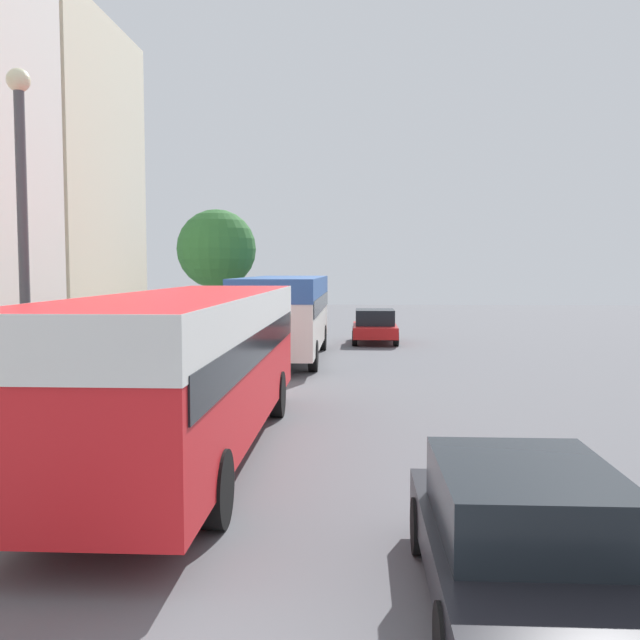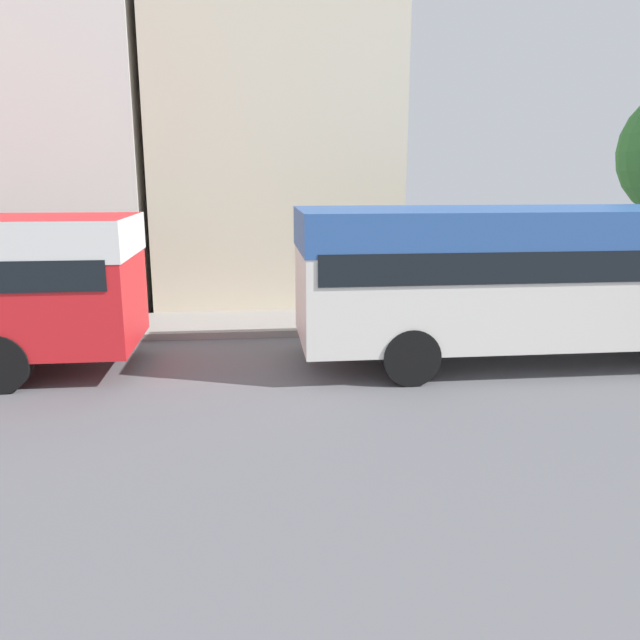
# 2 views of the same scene
# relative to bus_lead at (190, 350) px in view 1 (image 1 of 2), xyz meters

# --- Properties ---
(bus_lead) EXTENTS (2.53, 10.91, 2.83)m
(bus_lead) POSITION_rel_bus_lead_xyz_m (0.00, 0.00, 0.00)
(bus_lead) COLOR red
(bus_lead) RESTS_ON ground_plane
(bus_following) EXTENTS (2.67, 9.57, 2.94)m
(bus_following) POSITION_rel_bus_lead_xyz_m (0.29, 13.19, 0.06)
(bus_following) COLOR silver
(bus_following) RESTS_ON ground_plane
(car_crossing) EXTENTS (1.95, 3.83, 1.47)m
(car_crossing) POSITION_rel_bus_lead_xyz_m (3.62, 18.92, -1.09)
(car_crossing) COLOR red
(car_crossing) RESTS_ON ground_plane
(car_far_curb) EXTENTS (1.94, 4.13, 1.40)m
(car_far_curb) POSITION_rel_bus_lead_xyz_m (4.48, -5.32, -1.12)
(car_far_curb) COLOR black
(car_far_curb) RESTS_ON ground_plane
(street_tree) EXTENTS (3.38, 3.38, 5.62)m
(street_tree) POSITION_rel_bus_lead_xyz_m (-3.17, 18.30, 2.20)
(street_tree) COLOR brown
(street_tree) RESTS_ON sidewalk
(lamp_post) EXTENTS (0.36, 0.36, 6.16)m
(lamp_post) POSITION_rel_bus_lead_xyz_m (-2.31, -1.18, 1.94)
(lamp_post) COLOR #47474C
(lamp_post) RESTS_ON sidewalk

